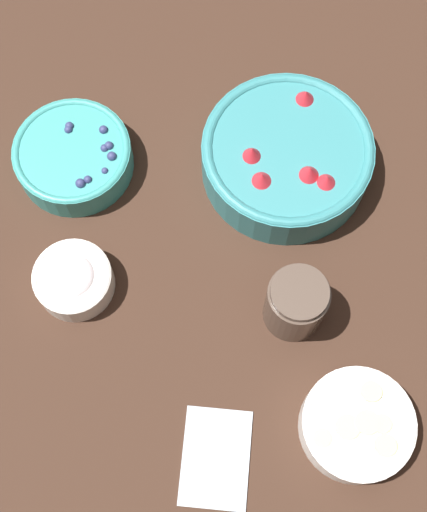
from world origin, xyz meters
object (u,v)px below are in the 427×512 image
bowl_blueberries (73,156)px  bowl_cream (73,279)px  jar_chocolate (295,304)px  bowl_bananas (357,425)px  bowl_strawberries (287,156)px

bowl_blueberries → bowl_cream: 0.20m
bowl_cream → jar_chocolate: 0.31m
bowl_blueberries → bowl_cream: size_ratio=1.58×
bowl_bananas → bowl_cream: bearing=-116.6°
bowl_strawberries → bowl_blueberries: bowl_strawberries is taller
bowl_strawberries → bowl_blueberries: size_ratio=1.44×
bowl_cream → bowl_strawberries: bearing=122.5°
bowl_strawberries → jar_chocolate: size_ratio=2.38×
bowl_bananas → bowl_cream: 0.44m
bowl_strawberries → jar_chocolate: bearing=1.8°
bowl_strawberries → jar_chocolate: jar_chocolate is taller
bowl_strawberries → bowl_cream: (0.19, -0.30, -0.01)m
jar_chocolate → bowl_strawberries: bearing=-178.2°
bowl_blueberries → bowl_bananas: bowl_blueberries is taller
bowl_blueberries → jar_chocolate: (0.23, 0.33, 0.02)m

